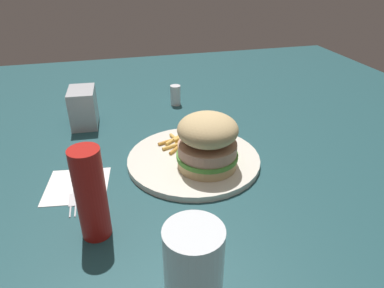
% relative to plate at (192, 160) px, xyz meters
% --- Properties ---
extents(ground_plane, '(1.60, 1.60, 0.00)m').
position_rel_plate_xyz_m(ground_plane, '(-0.03, 0.00, -0.01)').
color(ground_plane, '#1E474C').
extents(plate, '(0.27, 0.27, 0.01)m').
position_rel_plate_xyz_m(plate, '(0.00, 0.00, 0.00)').
color(plate, silver).
rests_on(plate, ground_plane).
extents(sandwich, '(0.12, 0.12, 0.11)m').
position_rel_plate_xyz_m(sandwich, '(0.04, 0.02, 0.06)').
color(sandwich, tan).
rests_on(sandwich, plate).
extents(fries_pile, '(0.10, 0.10, 0.01)m').
position_rel_plate_xyz_m(fries_pile, '(-0.06, -0.01, 0.01)').
color(fries_pile, gold).
rests_on(fries_pile, plate).
extents(napkin, '(0.12, 0.12, 0.00)m').
position_rel_plate_xyz_m(napkin, '(0.03, -0.22, -0.01)').
color(napkin, white).
rests_on(napkin, ground_plane).
extents(fork, '(0.17, 0.02, 0.00)m').
position_rel_plate_xyz_m(fork, '(0.03, -0.22, -0.00)').
color(fork, silver).
rests_on(fork, napkin).
extents(drink_glass, '(0.07, 0.07, 0.11)m').
position_rel_plate_xyz_m(drink_glass, '(0.31, -0.08, 0.05)').
color(drink_glass, silver).
rests_on(drink_glass, ground_plane).
extents(napkin_dispenser, '(0.09, 0.07, 0.09)m').
position_rel_plate_xyz_m(napkin_dispenser, '(-0.23, -0.21, 0.04)').
color(napkin_dispenser, '#B7BABF').
rests_on(napkin_dispenser, ground_plane).
extents(ketchup_bottle, '(0.04, 0.04, 0.15)m').
position_rel_plate_xyz_m(ketchup_bottle, '(0.16, -0.19, 0.07)').
color(ketchup_bottle, '#B21914').
rests_on(ketchup_bottle, ground_plane).
extents(salt_shaker, '(0.03, 0.03, 0.06)m').
position_rel_plate_xyz_m(salt_shaker, '(-0.30, 0.03, 0.02)').
color(salt_shaker, white).
rests_on(salt_shaker, ground_plane).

